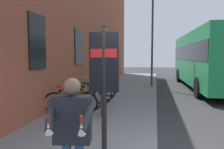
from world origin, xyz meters
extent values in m
plane|color=#2D2D30|center=(6.00, -1.00, 0.00)|extent=(60.00, 60.00, 0.00)
cube|color=slate|center=(8.00, 1.75, 0.06)|extent=(24.00, 3.50, 0.12)
cube|color=brown|center=(9.00, 3.80, 4.34)|extent=(22.00, 0.60, 8.67)
cube|color=black|center=(2.00, 3.48, 2.40)|extent=(0.90, 0.06, 1.60)
cube|color=black|center=(5.50, 3.48, 2.40)|extent=(0.90, 0.06, 1.60)
cube|color=black|center=(9.00, 3.48, 2.40)|extent=(0.90, 0.06, 1.60)
torus|color=black|center=(2.51, 3.24, 0.48)|extent=(0.18, 0.72, 0.72)
torus|color=black|center=(2.69, 2.20, 0.48)|extent=(0.18, 0.72, 0.72)
cylinder|color=#B21E1E|center=(2.61, 2.70, 0.76)|extent=(0.21, 1.01, 0.58)
cylinder|color=#B21E1E|center=(2.59, 2.77, 1.00)|extent=(0.18, 0.85, 0.09)
cylinder|color=#B21E1E|center=(2.68, 2.28, 0.73)|extent=(0.07, 0.19, 0.51)
cube|color=black|center=(2.67, 2.35, 1.02)|extent=(0.13, 0.21, 0.06)
cylinder|color=#B21E1E|center=(2.52, 3.19, 1.08)|extent=(0.48, 0.11, 0.02)
torus|color=black|center=(3.42, 3.23, 0.48)|extent=(0.07, 0.72, 0.72)
torus|color=black|center=(3.40, 2.18, 0.48)|extent=(0.07, 0.72, 0.72)
cylinder|color=#267F3F|center=(3.41, 2.68, 0.76)|extent=(0.06, 1.02, 0.58)
cylinder|color=#267F3F|center=(3.41, 2.76, 1.00)|extent=(0.05, 0.85, 0.09)
cylinder|color=#267F3F|center=(3.40, 2.26, 0.73)|extent=(0.04, 0.19, 0.51)
cube|color=black|center=(3.40, 2.33, 1.02)|extent=(0.10, 0.20, 0.06)
cylinder|color=#267F3F|center=(3.42, 3.18, 1.08)|extent=(0.48, 0.03, 0.02)
torus|color=black|center=(3.94, 3.05, 0.48)|extent=(0.28, 0.70, 0.72)
torus|color=black|center=(4.27, 2.06, 0.48)|extent=(0.28, 0.70, 0.72)
cylinder|color=#267F3F|center=(4.11, 2.53, 0.76)|extent=(0.35, 0.98, 0.58)
cylinder|color=#267F3F|center=(4.09, 2.60, 1.00)|extent=(0.30, 0.82, 0.09)
cylinder|color=#267F3F|center=(4.24, 2.13, 0.73)|extent=(0.09, 0.19, 0.51)
cube|color=black|center=(4.22, 2.20, 1.02)|extent=(0.16, 0.22, 0.06)
cylinder|color=#267F3F|center=(3.95, 3.01, 1.08)|extent=(0.46, 0.17, 0.02)
torus|color=black|center=(5.09, 3.11, 0.48)|extent=(0.13, 0.72, 0.72)
torus|color=black|center=(5.00, 2.06, 0.48)|extent=(0.13, 0.72, 0.72)
cylinder|color=orange|center=(5.04, 2.56, 0.76)|extent=(0.13, 1.02, 0.58)
cylinder|color=orange|center=(5.05, 2.63, 1.00)|extent=(0.11, 0.85, 0.09)
cylinder|color=orange|center=(5.00, 2.14, 0.73)|extent=(0.05, 0.19, 0.51)
cube|color=black|center=(5.01, 2.21, 1.02)|extent=(0.12, 0.21, 0.06)
cylinder|color=orange|center=(5.09, 3.06, 1.08)|extent=(0.48, 0.07, 0.02)
torus|color=black|center=(5.83, 3.18, 0.48)|extent=(0.11, 0.72, 0.72)
torus|color=black|center=(5.91, 2.13, 0.48)|extent=(0.11, 0.72, 0.72)
cylinder|color=#1E4CA5|center=(5.87, 2.63, 0.76)|extent=(0.11, 1.02, 0.58)
cylinder|color=#1E4CA5|center=(5.87, 2.71, 1.00)|extent=(0.10, 0.85, 0.09)
cylinder|color=#1E4CA5|center=(5.90, 2.21, 0.73)|extent=(0.05, 0.19, 0.51)
cube|color=black|center=(5.90, 2.28, 1.02)|extent=(0.11, 0.21, 0.06)
cylinder|color=#1E4CA5|center=(5.84, 3.13, 1.08)|extent=(0.48, 0.06, 0.02)
cylinder|color=black|center=(0.00, 1.00, 1.32)|extent=(0.10, 0.10, 2.40)
cube|color=black|center=(0.00, 1.00, 1.87)|extent=(0.09, 0.55, 1.10)
cube|color=red|center=(0.00, 1.00, 2.03)|extent=(0.10, 0.50, 0.16)
cube|color=#1E8C4C|center=(10.38, -3.00, 1.85)|extent=(10.58, 2.87, 3.00)
cube|color=black|center=(10.38, -3.00, 2.21)|extent=(10.37, 2.90, 0.90)
cylinder|color=black|center=(6.98, -1.92, 0.50)|extent=(1.01, 0.29, 1.00)
cylinder|color=black|center=(13.78, -4.08, 0.50)|extent=(1.01, 0.29, 1.00)
cylinder|color=black|center=(13.70, -1.68, 0.50)|extent=(1.01, 0.29, 1.00)
cylinder|color=#4C724C|center=(2.72, 1.71, 0.50)|extent=(0.11, 0.11, 0.76)
cylinder|color=#4C724C|center=(2.59, 1.61, 0.50)|extent=(0.11, 0.11, 0.76)
cube|color=#26262D|center=(2.65, 1.66, 1.17)|extent=(0.49, 0.44, 0.57)
sphere|color=tan|center=(2.65, 1.66, 1.57)|extent=(0.21, 0.21, 0.21)
cylinder|color=#26262D|center=(2.86, 1.81, 1.13)|extent=(0.09, 0.09, 0.51)
cylinder|color=#26262D|center=(2.45, 1.51, 1.13)|extent=(0.09, 0.09, 0.51)
cube|color=#26262D|center=(-1.42, 1.07, 1.20)|extent=(0.29, 0.49, 0.59)
sphere|color=#8C664C|center=(-1.42, 1.07, 1.61)|extent=(0.21, 0.21, 0.21)
cylinder|color=#26262D|center=(-1.57, 0.82, 1.29)|extent=(0.42, 0.12, 0.33)
cone|color=white|center=(-1.75, 0.84, 1.20)|extent=(0.14, 0.11, 0.16)
cylinder|color=brown|center=(-1.75, 0.84, 1.30)|extent=(0.07, 0.04, 0.11)
cylinder|color=#26262D|center=(-1.63, 1.26, 1.29)|extent=(0.42, 0.23, 0.33)
cone|color=white|center=(-1.80, 1.19, 1.20)|extent=(0.14, 0.11, 0.16)
cylinder|color=brown|center=(-1.80, 1.19, 1.30)|extent=(0.07, 0.04, 0.11)
cylinder|color=#333338|center=(9.80, 0.30, 2.87)|extent=(0.12, 0.12, 5.49)
camera|label=1|loc=(-3.96, 0.06, 1.98)|focal=35.37mm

